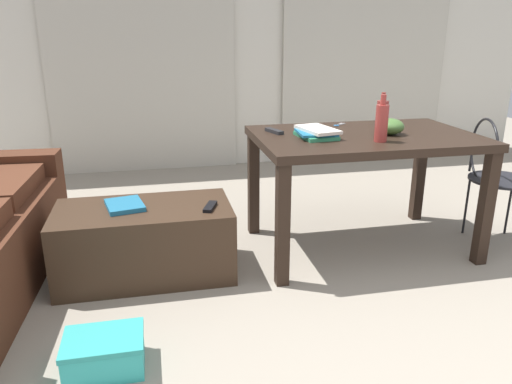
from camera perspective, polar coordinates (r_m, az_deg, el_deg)
The scene contains 15 objects.
ground_plane at distance 3.28m, azimuth 8.74°, elevation -6.52°, with size 9.09×9.09×0.00m, color gray.
wall_back at distance 5.18m, azimuth 0.14°, elevation 18.00°, with size 5.96×0.10×2.66m, color silver.
curtains at distance 5.10m, azimuth 0.35°, elevation 15.32°, with size 4.07×0.03×2.19m.
coffee_table at distance 2.91m, azimuth -12.66°, elevation -5.57°, with size 0.98×0.52×0.41m.
craft_table at distance 3.14m, azimuth 12.39°, elevation 4.81°, with size 1.34×0.86×0.75m.
wire_chair at distance 3.52m, azimuth 25.65°, elevation 2.46°, with size 0.41×0.44×0.83m.
bottle_near at distance 3.40m, azimuth 14.35°, elevation 8.84°, with size 0.08×0.08×0.22m.
bottle_far at distance 2.91m, azimuth 14.28°, elevation 7.80°, with size 0.07×0.07×0.27m.
bowl at distance 3.14m, azimuth 15.19°, elevation 7.31°, with size 0.17×0.17×0.10m, color #477033.
book_stack at distance 2.98m, azimuth 7.00°, elevation 6.81°, with size 0.24×0.32×0.06m.
tv_remote_on_table at distance 3.09m, azimuth 2.11°, elevation 7.03°, with size 0.04×0.16×0.02m, color #232326.
scissors at distance 3.38m, azimuth 9.48°, elevation 7.65°, with size 0.10×0.10×0.00m.
tv_remote_primary at distance 2.77m, azimuth -5.31°, elevation -1.69°, with size 0.05×0.16×0.02m, color black.
magazine at distance 2.86m, azimuth -14.90°, elevation -1.47°, with size 0.19×0.24×0.03m, color #1E668C.
shoebox at distance 2.26m, azimuth -17.08°, elevation -17.31°, with size 0.33×0.24×0.15m.
Camera 1 is at (-1.10, -1.27, 1.37)m, focal length 34.69 mm.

